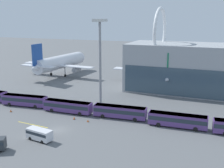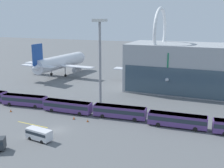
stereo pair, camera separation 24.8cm
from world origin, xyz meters
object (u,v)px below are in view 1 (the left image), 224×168
object	(u,v)px
shuttle_bus_1	(24,100)
shuttle_bus_2	(68,106)
shuttle_bus_4	(178,119)
traffic_cone_1	(74,118)
shuttle_bus_3	(120,111)
floodlight_mast	(100,46)
airliner_at_gate_far	(174,70)
traffic_cone_0	(11,111)
traffic_cone_2	(88,121)
service_van_foreground	(39,134)
airliner_at_gate_near	(59,62)

from	to	relation	value
shuttle_bus_1	shuttle_bus_2	world-z (taller)	same
shuttle_bus_4	traffic_cone_1	xyz separation A→B (m)	(-23.66, -4.27, -1.40)
traffic_cone_1	shuttle_bus_3	bearing A→B (deg)	25.90
floodlight_mast	airliner_at_gate_far	bearing A→B (deg)	65.52
shuttle_bus_2	shuttle_bus_1	bearing A→B (deg)	176.80
traffic_cone_0	traffic_cone_2	size ratio (longest dim) A/B	1.11
floodlight_mast	traffic_cone_2	bearing A→B (deg)	-77.90
airliner_at_gate_far	traffic_cone_0	distance (m)	58.07
airliner_at_gate_far	shuttle_bus_4	xyz separation A→B (m)	(8.06, -41.62, -3.45)
airliner_at_gate_far	shuttle_bus_2	size ratio (longest dim) A/B	3.50
shuttle_bus_2	traffic_cone_1	size ratio (longest dim) A/B	16.21
shuttle_bus_4	shuttle_bus_2	bearing A→B (deg)	178.50
floodlight_mast	traffic_cone_0	xyz separation A→B (m)	(-18.65, -14.87, -15.82)
shuttle_bus_3	floodlight_mast	distance (m)	19.07
airliner_at_gate_far	traffic_cone_1	bearing A→B (deg)	158.26
shuttle_bus_3	service_van_foreground	xyz separation A→B (m)	(-10.46, -17.59, -0.43)
airliner_at_gate_far	service_van_foreground	size ratio (longest dim) A/B	7.90
shuttle_bus_2	shuttle_bus_3	xyz separation A→B (m)	(13.79, 1.08, 0.00)
airliner_at_gate_near	airliner_at_gate_far	world-z (taller)	airliner_at_gate_near
shuttle_bus_1	traffic_cone_0	size ratio (longest dim) A/B	18.70
shuttle_bus_1	traffic_cone_0	bearing A→B (deg)	-97.11
airliner_at_gate_near	shuttle_bus_3	distance (m)	55.73
shuttle_bus_1	traffic_cone_2	world-z (taller)	shuttle_bus_1
traffic_cone_0	shuttle_bus_1	bearing A→B (deg)	89.05
airliner_at_gate_far	service_van_foreground	bearing A→B (deg)	161.62
airliner_at_gate_far	shuttle_bus_1	distance (m)	53.63
shuttle_bus_4	traffic_cone_0	distance (m)	41.86
service_van_foreground	floodlight_mast	bearing A→B (deg)	-85.00
service_van_foreground	traffic_cone_2	size ratio (longest dim) A/B	9.14
airliner_at_gate_near	shuttle_bus_2	world-z (taller)	airliner_at_gate_near
shuttle_bus_3	traffic_cone_1	world-z (taller)	shuttle_bus_3
shuttle_bus_1	traffic_cone_1	xyz separation A→B (m)	(17.71, -4.00, -1.40)
shuttle_bus_1	shuttle_bus_4	distance (m)	41.37
traffic_cone_2	traffic_cone_0	bearing A→B (deg)	-177.11
service_van_foreground	floodlight_mast	distance (m)	30.22
shuttle_bus_3	service_van_foreground	distance (m)	20.47
shuttle_bus_2	service_van_foreground	bearing A→B (deg)	-80.58
traffic_cone_0	service_van_foreground	bearing A→B (deg)	-33.60
shuttle_bus_1	shuttle_bus_3	xyz separation A→B (m)	(27.58, 0.79, 0.00)
shuttle_bus_3	floodlight_mast	world-z (taller)	floodlight_mast
airliner_at_gate_near	traffic_cone_2	bearing A→B (deg)	-137.70
shuttle_bus_3	traffic_cone_0	distance (m)	28.38
airliner_at_gate_far	service_van_foreground	distance (m)	61.00
traffic_cone_1	floodlight_mast	bearing A→B (deg)	86.37
shuttle_bus_1	shuttle_bus_2	size ratio (longest dim) A/B	1.01
shuttle_bus_1	traffic_cone_0	distance (m)	5.56
floodlight_mast	traffic_cone_0	distance (m)	28.62
shuttle_bus_1	traffic_cone_1	size ratio (longest dim) A/B	16.36
service_van_foreground	traffic_cone_2	world-z (taller)	service_van_foreground
traffic_cone_0	floodlight_mast	bearing A→B (deg)	38.55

